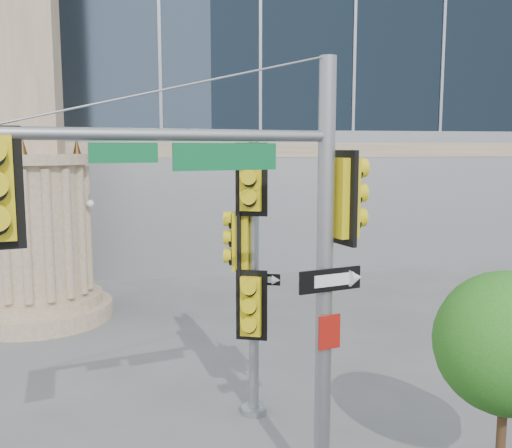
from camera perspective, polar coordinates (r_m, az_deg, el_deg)
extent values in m
plane|color=#545456|center=(10.93, 4.99, -21.32)|extent=(120.00, 120.00, 0.00)
cylinder|color=gray|center=(19.15, -20.78, -8.12)|extent=(4.40, 4.40, 0.50)
cylinder|color=gray|center=(19.05, -20.84, -6.96)|extent=(3.80, 3.80, 0.30)
cylinder|color=gray|center=(18.64, -21.15, -0.55)|extent=(3.00, 3.00, 4.00)
cylinder|color=gray|center=(18.48, -21.47, 6.06)|extent=(3.50, 3.50, 0.30)
cone|color=#472D14|center=(18.29, -17.49, 7.48)|extent=(0.24, 0.24, 0.50)
cylinder|color=slate|center=(8.32, 6.85, -6.46)|extent=(0.24, 0.24, 6.53)
cylinder|color=slate|center=(7.13, -8.85, 8.82)|extent=(4.47, 1.27, 0.15)
cube|color=#0B6231|center=(7.36, -3.01, 6.74)|extent=(1.38, 0.39, 0.35)
cube|color=yellow|center=(8.27, 8.78, 2.60)|extent=(0.44, 0.66, 1.36)
cube|color=black|center=(8.16, 7.43, -5.58)|extent=(0.98, 0.28, 0.33)
cube|color=#9E150E|center=(8.37, 7.34, -10.66)|extent=(0.35, 0.12, 0.50)
cylinder|color=slate|center=(12.03, -0.21, -18.08)|extent=(0.52, 0.52, 0.13)
cylinder|color=slate|center=(11.14, -0.22, -5.63)|extent=(0.20, 0.20, 5.46)
cube|color=yellow|center=(10.62, -0.45, 4.45)|extent=(0.67, 0.50, 1.37)
cube|color=yellow|center=(11.03, -1.45, -1.71)|extent=(0.50, 0.67, 1.37)
cube|color=yellow|center=(11.02, -0.44, -8.13)|extent=(0.67, 0.50, 1.37)
cube|color=black|center=(10.97, 0.68, -5.55)|extent=(0.64, 0.27, 0.22)
cylinder|color=#382314|center=(10.07, 23.32, -18.66)|extent=(0.14, 0.14, 1.86)
sphere|color=#226417|center=(9.53, 23.79, -10.80)|extent=(2.17, 2.17, 2.17)
sphere|color=#226417|center=(9.22, 22.74, -13.07)|extent=(1.14, 1.14, 1.14)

